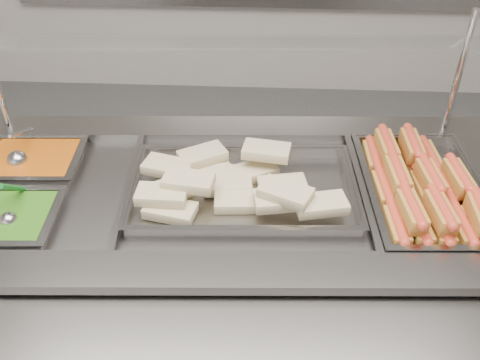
{
  "coord_description": "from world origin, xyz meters",
  "views": [
    {
      "loc": [
        0.1,
        -0.93,
        1.81
      ],
      "look_at": [
        0.04,
        0.3,
        0.86
      ],
      "focal_mm": 40.0,
      "sensor_mm": 36.0,
      "label": 1
    }
  ],
  "objects_px": {
    "pan_wraps": "(243,192)",
    "ladle": "(18,159)",
    "steam_counter": "(226,283)",
    "serving_spoon": "(10,215)",
    "sneeze_guard": "(224,46)",
    "pan_hotdogs": "(422,196)"
  },
  "relations": [
    {
      "from": "pan_wraps",
      "to": "ladle",
      "type": "xyz_separation_m",
      "value": [
        -0.7,
        0.09,
        0.03
      ]
    },
    {
      "from": "steam_counter",
      "to": "serving_spoon",
      "type": "relative_size",
      "value": 11.05
    },
    {
      "from": "sneeze_guard",
      "to": "steam_counter",
      "type": "bearing_deg",
      "value": -87.22
    },
    {
      "from": "ladle",
      "to": "sneeze_guard",
      "type": "bearing_deg",
      "value": 10.09
    },
    {
      "from": "steam_counter",
      "to": "serving_spoon",
      "type": "xyz_separation_m",
      "value": [
        -0.57,
        -0.17,
        0.43
      ]
    },
    {
      "from": "sneeze_guard",
      "to": "ladle",
      "type": "distance_m",
      "value": 0.73
    },
    {
      "from": "steam_counter",
      "to": "sneeze_guard",
      "type": "height_order",
      "value": "sneeze_guard"
    },
    {
      "from": "steam_counter",
      "to": "pan_wraps",
      "type": "relative_size",
      "value": 2.75
    },
    {
      "from": "sneeze_guard",
      "to": "pan_wraps",
      "type": "height_order",
      "value": "sneeze_guard"
    },
    {
      "from": "steam_counter",
      "to": "sneeze_guard",
      "type": "distance_m",
      "value": 0.79
    },
    {
      "from": "pan_wraps",
      "to": "serving_spoon",
      "type": "distance_m",
      "value": 0.65
    },
    {
      "from": "steam_counter",
      "to": "pan_wraps",
      "type": "distance_m",
      "value": 0.4
    },
    {
      "from": "steam_counter",
      "to": "sneeze_guard",
      "type": "xyz_separation_m",
      "value": [
        -0.01,
        0.2,
        0.76
      ]
    },
    {
      "from": "serving_spoon",
      "to": "ladle",
      "type": "bearing_deg",
      "value": 106.79
    },
    {
      "from": "sneeze_guard",
      "to": "pan_wraps",
      "type": "distance_m",
      "value": 0.42
    },
    {
      "from": "pan_wraps",
      "to": "sneeze_guard",
      "type": "bearing_deg",
      "value": 108.12
    },
    {
      "from": "steam_counter",
      "to": "sneeze_guard",
      "type": "bearing_deg",
      "value": 92.78
    },
    {
      "from": "sneeze_guard",
      "to": "pan_wraps",
      "type": "relative_size",
      "value": 2.38
    },
    {
      "from": "ladle",
      "to": "pan_wraps",
      "type": "bearing_deg",
      "value": -7.17
    },
    {
      "from": "pan_hotdogs",
      "to": "pan_wraps",
      "type": "xyz_separation_m",
      "value": [
        -0.53,
        -0.03,
        0.01
      ]
    },
    {
      "from": "steam_counter",
      "to": "serving_spoon",
      "type": "height_order",
      "value": "serving_spoon"
    },
    {
      "from": "sneeze_guard",
      "to": "ladle",
      "type": "bearing_deg",
      "value": -169.91
    }
  ]
}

